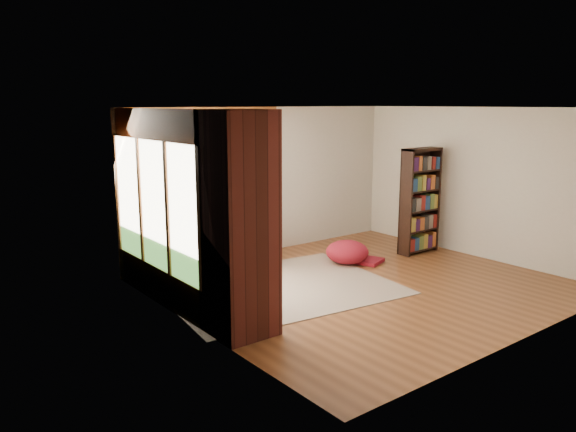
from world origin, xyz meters
TOP-DOWN VIEW (x-y plane):
  - floor at (0.00, 0.00)m, footprint 5.50×5.50m
  - ceiling at (0.00, 0.00)m, footprint 5.50×5.50m
  - wall_back at (0.00, 2.50)m, footprint 5.50×0.04m
  - wall_front at (0.00, -2.50)m, footprint 5.50×0.04m
  - wall_left at (-2.75, 0.00)m, footprint 0.04×5.00m
  - wall_right at (2.75, 0.00)m, footprint 0.04×5.00m
  - windows_back at (-1.20, 2.47)m, footprint 2.82×0.10m
  - windows_left at (-2.72, 1.20)m, footprint 0.10×2.62m
  - roller_blind at (-2.69, 2.03)m, footprint 0.03×0.72m
  - brick_chimney at (-2.40, -0.35)m, footprint 0.70×0.70m
  - sectional_sofa at (-1.95, 1.70)m, footprint 2.20×2.20m
  - area_rug at (-1.09, 0.67)m, footprint 3.56×2.89m
  - bookshelf at (2.14, 0.74)m, footprint 0.81×0.27m
  - pouf at (0.62, 1.01)m, footprint 0.77×0.77m
  - dog_tan at (-1.92, 1.82)m, footprint 1.00×0.87m
  - dog_brindle at (-2.17, 1.09)m, footprint 0.66×0.78m
  - throw_pillows at (-1.86, 1.75)m, footprint 1.98×1.68m

SIDE VIEW (x-z plane):
  - floor at x=0.00m, z-range 0.00..0.00m
  - area_rug at x=-1.09m, z-range 0.00..0.01m
  - pouf at x=0.62m, z-range 0.01..0.40m
  - sectional_sofa at x=-1.95m, z-range -0.10..0.70m
  - dog_brindle at x=-2.17m, z-range 0.54..0.92m
  - throw_pillows at x=-1.86m, z-range 0.55..1.00m
  - dog_tan at x=-1.92m, z-range 0.54..1.03m
  - bookshelf at x=2.14m, z-range 0.00..1.89m
  - wall_back at x=0.00m, z-range 0.00..2.60m
  - wall_front at x=0.00m, z-range 0.00..2.60m
  - wall_left at x=-2.75m, z-range 0.00..2.60m
  - wall_right at x=2.75m, z-range 0.00..2.60m
  - brick_chimney at x=-2.40m, z-range 0.00..2.60m
  - windows_back at x=-1.20m, z-range 0.40..2.30m
  - windows_left at x=-2.72m, z-range 0.40..2.30m
  - roller_blind at x=-2.69m, z-range 1.30..2.20m
  - ceiling at x=0.00m, z-range 2.60..2.60m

